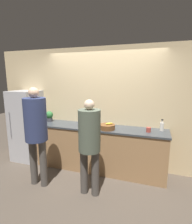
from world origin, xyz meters
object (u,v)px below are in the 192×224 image
Objects in this scene: person_center at (89,139)px; refrigerator at (27,125)px; person_left at (36,127)px; cup_red at (149,130)px; utensil_crock at (86,121)px; fruit_bowl at (107,127)px; bottle_clear at (162,126)px; potted_plant at (49,116)px.

refrigerator is at bearing 157.22° from person_center.
person_left reaches higher than cup_red.
person_left is at bearing -177.14° from person_center.
person_left reaches higher than utensil_crock.
cup_red is at bearing 41.30° from person_center.
person_left is (0.92, -0.85, 0.27)m from refrigerator.
utensil_crock reaches higher than cup_red.
utensil_crock is (-0.44, 0.93, 0.05)m from person_center.
person_center is 1.18m from cup_red.
person_left is at bearing -42.63° from refrigerator.
fruit_bowl reaches higher than cup_red.
potted_plant reaches higher than bottle_clear.
utensil_crock is at bearing 5.18° from refrigerator.
person_center is at bearing -64.82° from utensil_crock.
potted_plant is at bearing 110.33° from person_left.
cup_red is (-0.24, -0.18, -0.04)m from bottle_clear.
person_left is at bearing -69.67° from potted_plant.
fruit_bowl is 1.37× the size of bottle_clear.
fruit_bowl is 3.43× the size of cup_red.
person_left is at bearing -119.00° from utensil_crock.
person_left is 1.11× the size of person_center.
bottle_clear is at bearing 13.81° from fruit_bowl.
fruit_bowl is 1.28× the size of potted_plant.
refrigerator reaches higher than utensil_crock.
person_left reaches higher than person_center.
potted_plant is at bearing -178.24° from utensil_crock.
fruit_bowl is 1.46m from potted_plant.
person_center is 0.71m from fruit_bowl.
person_left reaches higher than potted_plant.
person_left is 2.34m from bottle_clear.
bottle_clear is (3.03, 0.15, 0.21)m from refrigerator.
fruit_bowl is 1.13× the size of utensil_crock.
potted_plant is (-0.90, -0.03, 0.06)m from utensil_crock.
fruit_bowl is (0.11, 0.71, 0.03)m from person_center.
person_left is 0.99m from person_center.
cup_red is at bearing -143.42° from bottle_clear.
utensil_crock is (0.55, 0.98, -0.08)m from person_left.
utensil_crock is at bearing -179.21° from bottle_clear.
refrigerator is at bearing 177.29° from fruit_bowl.
bottle_clear is at bearing 1.14° from potted_plant.
bottle_clear is (1.56, 0.02, 0.02)m from utensil_crock.
refrigerator is 1.28m from person_left.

